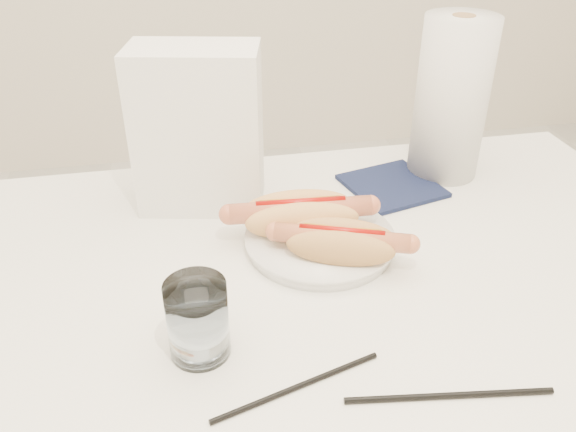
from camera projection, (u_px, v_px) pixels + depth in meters
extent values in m
cube|color=white|center=(298.00, 306.00, 0.76)|extent=(1.20, 0.80, 0.04)
cylinder|color=silver|center=(499.00, 306.00, 1.33)|extent=(0.04, 0.04, 0.71)
cylinder|color=white|center=(320.00, 242.00, 0.83)|extent=(0.22, 0.22, 0.02)
ellipsoid|color=#EBA85E|center=(302.00, 221.00, 0.81)|extent=(0.16, 0.05, 0.05)
ellipsoid|color=#EBA85E|center=(299.00, 207.00, 0.84)|extent=(0.16, 0.05, 0.05)
ellipsoid|color=#EBA85E|center=(300.00, 221.00, 0.84)|extent=(0.15, 0.07, 0.03)
cylinder|color=#C16344|center=(301.00, 210.00, 0.82)|extent=(0.20, 0.04, 0.03)
cylinder|color=#990A05|center=(301.00, 202.00, 0.82)|extent=(0.13, 0.02, 0.01)
ellipsoid|color=tan|center=(340.00, 248.00, 0.76)|extent=(0.15, 0.08, 0.05)
ellipsoid|color=tan|center=(342.00, 235.00, 0.79)|extent=(0.15, 0.08, 0.05)
ellipsoid|color=tan|center=(341.00, 248.00, 0.78)|extent=(0.14, 0.10, 0.03)
cylinder|color=#C26A44|center=(342.00, 238.00, 0.77)|extent=(0.18, 0.09, 0.03)
cylinder|color=#990A05|center=(342.00, 231.00, 0.77)|extent=(0.11, 0.05, 0.01)
cylinder|color=silver|center=(198.00, 319.00, 0.64)|extent=(0.07, 0.07, 0.09)
cylinder|color=black|center=(298.00, 387.00, 0.61)|extent=(0.19, 0.06, 0.01)
cylinder|color=black|center=(449.00, 396.00, 0.60)|extent=(0.22, 0.04, 0.01)
cube|color=white|center=(198.00, 130.00, 0.88)|extent=(0.20, 0.14, 0.25)
cube|color=#111836|center=(392.00, 186.00, 0.98)|extent=(0.17, 0.17, 0.01)
cylinder|color=silver|center=(451.00, 99.00, 0.97)|extent=(0.14, 0.14, 0.27)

